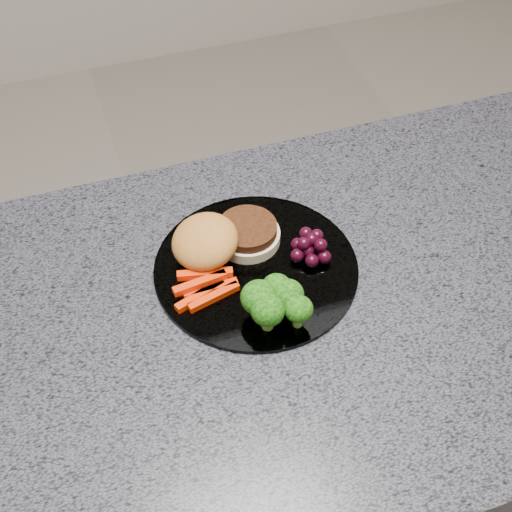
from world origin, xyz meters
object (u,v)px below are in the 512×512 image
(island_cabinet, at_px, (247,485))
(plate, at_px, (256,268))
(burger, at_px, (220,241))
(grape_bunch, at_px, (311,246))

(island_cabinet, xyz_separation_m, plate, (0.04, 0.07, 0.47))
(island_cabinet, bearing_deg, burger, 87.90)
(burger, distance_m, grape_bunch, 0.12)
(island_cabinet, height_order, grape_bunch, grape_bunch)
(island_cabinet, height_order, plate, plate)
(island_cabinet, relative_size, grape_bunch, 22.61)
(plate, height_order, burger, burger)
(plate, bearing_deg, island_cabinet, -119.24)
(island_cabinet, bearing_deg, plate, 60.76)
(burger, xyz_separation_m, grape_bunch, (0.11, -0.04, -0.01))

